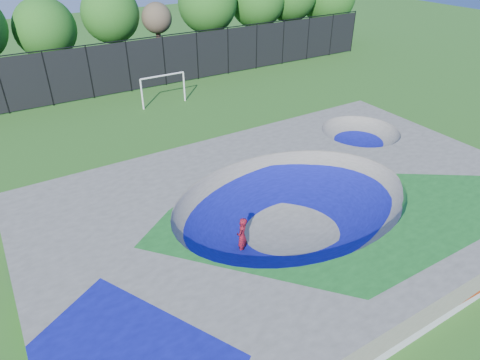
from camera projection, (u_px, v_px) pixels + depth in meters
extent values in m
plane|color=#245918|center=(292.00, 225.00, 19.08)|extent=(120.00, 120.00, 0.00)
cube|color=gray|center=(293.00, 211.00, 18.69)|extent=(22.00, 14.00, 1.50)
imported|color=red|center=(242.00, 236.00, 17.03)|extent=(0.74, 0.71, 1.71)
cube|color=black|center=(242.00, 252.00, 17.46)|extent=(0.78, 0.59, 0.05)
cylinder|color=silver|center=(142.00, 95.00, 30.50)|extent=(0.12, 0.12, 2.21)
cylinder|color=silver|center=(184.00, 87.00, 31.99)|extent=(0.12, 0.12, 2.21)
cylinder|color=silver|center=(162.00, 76.00, 30.68)|extent=(3.31, 0.12, 0.12)
cylinder|color=black|center=(2.00, 86.00, 29.33)|extent=(0.09, 0.09, 4.00)
cylinder|color=black|center=(48.00, 79.00, 30.68)|extent=(0.09, 0.09, 4.00)
cylinder|color=black|center=(90.00, 73.00, 32.03)|extent=(0.09, 0.09, 4.00)
cylinder|color=black|center=(129.00, 67.00, 33.38)|extent=(0.09, 0.09, 4.00)
cylinder|color=black|center=(164.00, 61.00, 34.73)|extent=(0.09, 0.09, 4.00)
cylinder|color=black|center=(197.00, 56.00, 36.09)|extent=(0.09, 0.09, 4.00)
cylinder|color=black|center=(228.00, 51.00, 37.44)|extent=(0.09, 0.09, 4.00)
cylinder|color=black|center=(256.00, 47.00, 38.79)|extent=(0.09, 0.09, 4.00)
cylinder|color=black|center=(283.00, 43.00, 40.14)|extent=(0.09, 0.09, 4.00)
cylinder|color=black|center=(308.00, 39.00, 41.49)|extent=(0.09, 0.09, 4.00)
cylinder|color=black|center=(331.00, 35.00, 42.84)|extent=(0.09, 0.09, 4.00)
cylinder|color=black|center=(353.00, 32.00, 44.20)|extent=(0.09, 0.09, 4.00)
cube|color=black|center=(129.00, 67.00, 33.38)|extent=(48.00, 0.03, 3.80)
cylinder|color=black|center=(125.00, 40.00, 32.36)|extent=(48.00, 0.08, 0.08)
cylinder|color=#432B21|center=(54.00, 68.00, 35.44)|extent=(0.44, 0.44, 2.64)
sphere|color=#1F5C18|center=(45.00, 29.00, 33.83)|extent=(4.82, 4.82, 4.82)
cylinder|color=#432B21|center=(116.00, 55.00, 37.84)|extent=(0.44, 0.44, 3.25)
sphere|color=#1F5C18|center=(110.00, 14.00, 36.07)|extent=(4.84, 4.84, 4.84)
cylinder|color=#432B21|center=(160.00, 51.00, 38.34)|extent=(0.44, 0.44, 3.51)
sphere|color=brown|center=(157.00, 18.00, 36.88)|extent=(2.60, 2.60, 2.60)
cylinder|color=#432B21|center=(209.00, 44.00, 40.85)|extent=(0.44, 0.44, 3.37)
sphere|color=#1F5C18|center=(207.00, 3.00, 38.94)|extent=(5.39, 5.39, 5.39)
cylinder|color=#432B21|center=(256.00, 38.00, 43.60)|extent=(0.44, 0.44, 3.19)
sphere|color=#1F5C18|center=(257.00, 0.00, 41.74)|extent=(5.38, 5.38, 5.38)
cylinder|color=#432B21|center=(288.00, 32.00, 45.42)|extent=(0.44, 0.44, 3.41)
cylinder|color=#432B21|center=(325.00, 31.00, 47.64)|extent=(0.44, 0.44, 2.72)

